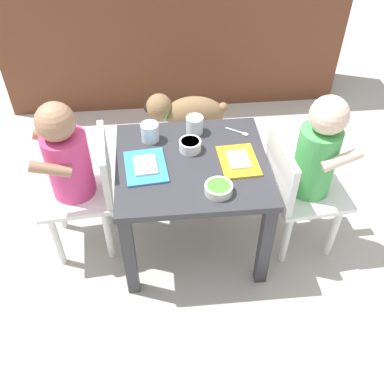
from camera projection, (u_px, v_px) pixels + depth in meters
The scene contains 13 objects.
ground_plane at pixel (192, 239), 1.94m from camera, with size 7.00×7.00×0.00m, color #B2ADA3.
kitchen_cabinet_back at pixel (172, 22), 2.49m from camera, with size 1.89×0.34×0.88m, color brown.
dining_table at pixel (192, 178), 1.69m from camera, with size 0.56×0.52×0.44m.
seated_child_left at pixel (72, 164), 1.64m from camera, with size 0.30×0.30×0.69m.
seated_child_right at pixel (312, 161), 1.64m from camera, with size 0.31×0.31×0.71m.
dog at pixel (187, 114), 2.27m from camera, with size 0.42×0.17×0.31m.
food_tray_left at pixel (146, 166), 1.61m from camera, with size 0.16×0.20×0.02m.
food_tray_right at pixel (238, 161), 1.63m from camera, with size 0.15×0.19×0.02m.
water_cup_left at pixel (150, 133), 1.71m from camera, with size 0.07×0.07×0.07m.
water_cup_right at pixel (195, 126), 1.75m from camera, with size 0.07×0.07×0.07m.
veggie_bowl_far at pixel (219, 188), 1.51m from camera, with size 0.10×0.10×0.03m.
cereal_bowl_right_side at pixel (191, 145), 1.67m from camera, with size 0.08×0.08×0.04m.
spoon_by_left_tray at pixel (239, 132), 1.76m from camera, with size 0.09×0.07×0.01m.
Camera 1 is at (-0.12, -1.25, 1.50)m, focal length 41.86 mm.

